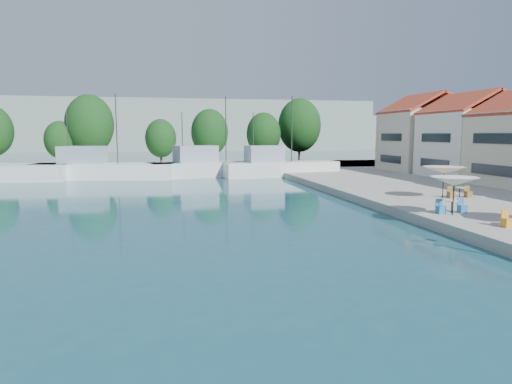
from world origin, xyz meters
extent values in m
cube|color=gray|center=(-8.00, 67.00, 0.30)|extent=(90.00, 16.00, 0.60)
cube|color=gray|center=(-30.00, 160.00, 8.00)|extent=(180.00, 40.00, 16.00)
cube|color=gray|center=(40.00, 180.00, 6.00)|extent=(140.00, 40.00, 12.00)
cube|color=white|center=(24.00, 42.00, 4.10)|extent=(8.00, 8.50, 7.00)
pyramid|color=#A93225|center=(24.00, 42.00, 9.40)|extent=(8.40, 8.80, 1.80)
cube|color=beige|center=(24.00, 51.00, 4.35)|extent=(8.60, 8.50, 7.50)
pyramid|color=#A93225|center=(24.00, 51.00, 9.90)|extent=(9.00, 8.80, 1.80)
cube|color=white|center=(-14.94, 53.86, 0.70)|extent=(16.70, 7.24, 2.20)
cube|color=#899AA9|center=(-17.32, 54.32, 2.80)|extent=(5.39, 4.11, 2.00)
cylinder|color=#2D2D2D|center=(-13.35, 53.55, 5.80)|extent=(0.12, 0.12, 8.00)
cylinder|color=#2D2D2D|center=(-18.91, 54.63, 4.80)|extent=(0.10, 0.10, 6.00)
cube|color=silver|center=(-1.99, 54.80, 0.70)|extent=(16.57, 8.20, 2.20)
cube|color=#899AA9|center=(-4.32, 54.18, 2.80)|extent=(5.48, 4.35, 2.00)
cylinder|color=#2D2D2D|center=(-0.44, 55.22, 5.80)|extent=(0.12, 0.12, 8.00)
cylinder|color=#2D2D2D|center=(-5.87, 53.76, 4.80)|extent=(0.10, 0.10, 6.00)
cube|color=silver|center=(6.04, 52.90, 0.70)|extent=(14.68, 5.43, 2.20)
cube|color=#899AA9|center=(3.90, 52.64, 2.80)|extent=(4.62, 3.37, 2.00)
cylinder|color=#2D2D2D|center=(7.46, 53.07, 5.80)|extent=(0.12, 0.12, 8.00)
cylinder|color=#2D2D2D|center=(2.48, 52.47, 4.80)|extent=(0.10, 0.10, 6.00)
cylinder|color=#3F2B19|center=(-22.85, 69.59, 2.05)|extent=(0.36, 0.36, 2.89)
ellipsoid|color=#113613|center=(-22.85, 69.59, 4.36)|extent=(4.39, 4.39, 5.49)
cylinder|color=#3F2B19|center=(-18.75, 70.34, 2.92)|extent=(0.36, 0.36, 4.63)
ellipsoid|color=#113613|center=(-18.75, 70.34, 6.62)|extent=(7.04, 7.04, 8.80)
cylinder|color=#3F2B19|center=(-8.45, 68.94, 2.12)|extent=(0.36, 0.36, 3.04)
ellipsoid|color=#113613|center=(-8.45, 68.94, 4.56)|extent=(4.63, 4.63, 5.78)
cylinder|color=#3F2B19|center=(-1.08, 68.91, 2.47)|extent=(0.36, 0.36, 3.74)
ellipsoid|color=#113613|center=(-1.08, 68.91, 5.46)|extent=(5.68, 5.68, 7.10)
cylinder|color=#3F2B19|center=(7.41, 69.02, 2.37)|extent=(0.36, 0.36, 3.54)
ellipsoid|color=#113613|center=(7.41, 69.02, 5.21)|extent=(5.39, 5.39, 6.73)
cylinder|color=#3F2B19|center=(14.10, 71.73, 2.92)|extent=(0.36, 0.36, 4.65)
ellipsoid|color=#113613|center=(14.10, 71.73, 6.64)|extent=(7.06, 7.06, 8.83)
cylinder|color=black|center=(7.89, 21.28, 1.69)|extent=(0.06, 0.06, 2.18)
cone|color=silver|center=(7.89, 21.28, 2.53)|extent=(2.71, 2.71, 0.50)
cylinder|color=black|center=(11.58, 27.78, 1.73)|extent=(0.06, 0.06, 2.26)
cone|color=beige|center=(11.58, 27.78, 2.61)|extent=(3.05, 3.05, 0.50)
cube|color=orange|center=(8.41, 17.68, 0.83)|extent=(0.42, 0.42, 0.46)
cylinder|color=black|center=(8.20, 21.84, 0.97)|extent=(0.06, 0.06, 0.74)
cylinder|color=beige|center=(8.20, 21.84, 1.34)|extent=(0.70, 0.70, 0.04)
cube|color=teal|center=(8.90, 21.84, 0.83)|extent=(0.42, 0.42, 0.46)
cube|color=teal|center=(7.50, 21.84, 0.83)|extent=(0.42, 0.42, 0.46)
cylinder|color=black|center=(12.84, 27.61, 0.97)|extent=(0.06, 0.06, 0.74)
cylinder|color=beige|center=(12.84, 27.61, 1.34)|extent=(0.70, 0.70, 0.04)
cube|color=brown|center=(13.54, 27.61, 0.83)|extent=(0.42, 0.42, 0.46)
cube|color=brown|center=(12.14, 27.61, 0.83)|extent=(0.42, 0.42, 0.46)
camera|label=1|loc=(-8.15, -1.51, 5.16)|focal=32.00mm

